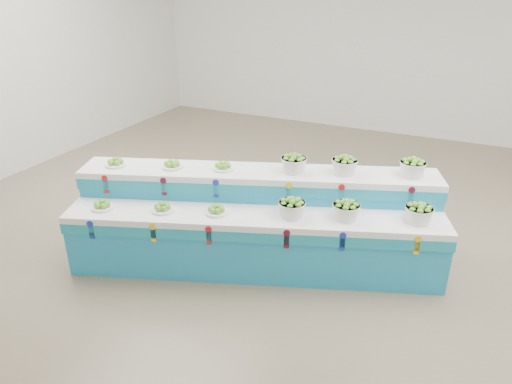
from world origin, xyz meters
TOP-DOWN VIEW (x-y plane):
  - ground at (0.00, 0.00)m, footprint 10.00×10.00m
  - back_wall at (0.00, 5.00)m, footprint 10.00×0.00m
  - display_stand at (-0.24, -0.61)m, footprint 4.18×2.37m
  - plate_lower_left at (-1.70, -1.40)m, footprint 0.31×0.31m
  - plate_lower_mid at (-1.08, -1.18)m, footprint 0.31×0.31m
  - plate_lower_right at (-0.53, -0.98)m, footprint 0.31×0.31m
  - basket_lower_left at (0.22, -0.71)m, footprint 0.36×0.36m
  - basket_lower_mid at (0.75, -0.52)m, footprint 0.36×0.36m
  - basket_lower_right at (1.43, -0.27)m, footprint 0.36×0.36m
  - plate_upper_left at (-1.88, -0.93)m, footprint 0.31×0.31m
  - plate_upper_mid at (-1.25, -0.70)m, footprint 0.31×0.31m
  - plate_upper_right at (-0.70, -0.50)m, footprint 0.31×0.31m
  - basket_upper_left at (0.05, -0.23)m, footprint 0.36×0.36m
  - basket_upper_mid at (0.57, -0.04)m, footprint 0.36×0.36m
  - basket_upper_right at (1.26, 0.21)m, footprint 0.36×0.36m

SIDE VIEW (x-z plane):
  - ground at x=0.00m, z-range 0.00..0.00m
  - display_stand at x=-0.24m, z-range 0.00..1.02m
  - plate_lower_left at x=-1.70m, z-range 0.72..0.81m
  - plate_lower_mid at x=-1.08m, z-range 0.72..0.81m
  - plate_lower_right at x=-0.53m, z-range 0.72..0.81m
  - basket_lower_left at x=0.22m, z-range 0.72..0.93m
  - basket_lower_mid at x=0.75m, z-range 0.72..0.93m
  - basket_lower_right at x=1.43m, z-range 0.72..0.93m
  - plate_upper_left at x=-1.88m, z-range 1.02..1.11m
  - plate_upper_mid at x=-1.25m, z-range 1.02..1.11m
  - plate_upper_right at x=-0.70m, z-range 1.02..1.11m
  - basket_upper_left at x=0.05m, z-range 1.02..1.23m
  - basket_upper_mid at x=0.57m, z-range 1.02..1.23m
  - basket_upper_right at x=1.26m, z-range 1.02..1.23m
  - back_wall at x=0.00m, z-range -3.00..7.00m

